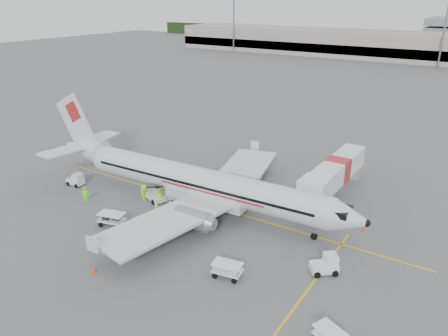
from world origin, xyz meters
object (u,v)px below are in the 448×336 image
Objects in this scene: belt_loader at (153,188)px; tug_mid at (152,225)px; aircraft at (201,164)px; tug_aft at (75,179)px; tug_fore at (324,264)px; jet_bridge at (336,178)px.

tug_mid is at bearing -28.16° from belt_loader.
aircraft is 18.50× the size of tug_aft.
aircraft reaches higher than tug_aft.
aircraft is 16.81× the size of tug_fore.
aircraft is 15.54m from jet_bridge.
tug_fore is (4.31, -14.89, -1.31)m from jet_bridge.
belt_loader is 2.36× the size of tug_aft.
tug_mid reaches higher than tug_aft.
tug_fore is 31.27m from tug_aft.
jet_bridge reaches higher than tug_mid.
belt_loader is 7.52m from tug_mid.
belt_loader is 2.15× the size of tug_fore.
tug_mid is at bearing -17.14° from tug_aft.
jet_bridge is 3.49× the size of belt_loader.
belt_loader is at bearing -171.75° from aircraft.
jet_bridge is at bearing 57.23° from belt_loader.
jet_bridge is 7.60× the size of tug_mid.
tug_mid is (4.83, -5.75, -0.44)m from belt_loader.
tug_fore is (20.92, -3.06, -0.43)m from belt_loader.
aircraft is 7.83× the size of belt_loader.
tug_aft is at bearing 138.46° from tug_fore.
aircraft reaches higher than tug_fore.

